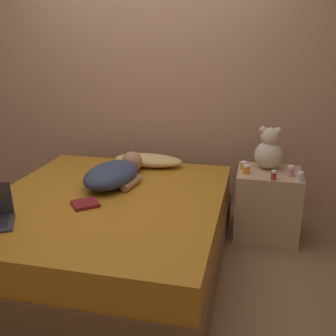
{
  "coord_description": "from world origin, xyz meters",
  "views": [
    {
      "loc": [
        1.03,
        -2.47,
        1.61
      ],
      "look_at": [
        0.41,
        0.24,
        0.68
      ],
      "focal_mm": 42.0,
      "sensor_mm": 36.0,
      "label": 1
    }
  ],
  "objects_px": {
    "bottle_clear": "(300,177)",
    "bottle_red": "(274,175)",
    "person_lying": "(115,173)",
    "book": "(85,204)",
    "teddy_bear": "(269,151)",
    "bottle_amber": "(244,165)",
    "bottle_pink": "(291,171)",
    "bottle_orange": "(246,169)",
    "pillow": "(148,160)"
  },
  "relations": [
    {
      "from": "bottle_clear",
      "to": "bottle_red",
      "type": "bearing_deg",
      "value": -177.21
    },
    {
      "from": "person_lying",
      "to": "book",
      "type": "bearing_deg",
      "value": -87.39
    },
    {
      "from": "teddy_bear",
      "to": "bottle_amber",
      "type": "bearing_deg",
      "value": -165.45
    },
    {
      "from": "bottle_red",
      "to": "bottle_pink",
      "type": "relative_size",
      "value": 0.86
    },
    {
      "from": "bottle_orange",
      "to": "bottle_pink",
      "type": "distance_m",
      "value": 0.34
    },
    {
      "from": "bottle_red",
      "to": "bottle_clear",
      "type": "xyz_separation_m",
      "value": [
        0.19,
        0.01,
        -0.0
      ]
    },
    {
      "from": "person_lying",
      "to": "bottle_pink",
      "type": "bearing_deg",
      "value": 20.59
    },
    {
      "from": "teddy_bear",
      "to": "bottle_amber",
      "type": "distance_m",
      "value": 0.24
    },
    {
      "from": "person_lying",
      "to": "bottle_clear",
      "type": "height_order",
      "value": "person_lying"
    },
    {
      "from": "pillow",
      "to": "bottle_pink",
      "type": "relative_size",
      "value": 7.29
    },
    {
      "from": "pillow",
      "to": "bottle_red",
      "type": "height_order",
      "value": "bottle_red"
    },
    {
      "from": "bottle_red",
      "to": "book",
      "type": "distance_m",
      "value": 1.42
    },
    {
      "from": "bottle_clear",
      "to": "book",
      "type": "xyz_separation_m",
      "value": [
        -1.47,
        -0.63,
        -0.1
      ]
    },
    {
      "from": "pillow",
      "to": "bottle_orange",
      "type": "distance_m",
      "value": 0.91
    },
    {
      "from": "person_lying",
      "to": "teddy_bear",
      "type": "relative_size",
      "value": 2.14
    },
    {
      "from": "person_lying",
      "to": "bottle_red",
      "type": "height_order",
      "value": "person_lying"
    },
    {
      "from": "pillow",
      "to": "bottle_clear",
      "type": "distance_m",
      "value": 1.32
    },
    {
      "from": "pillow",
      "to": "bottle_clear",
      "type": "bearing_deg",
      "value": -13.66
    },
    {
      "from": "bottle_clear",
      "to": "bottle_pink",
      "type": "distance_m",
      "value": 0.12
    },
    {
      "from": "bottle_orange",
      "to": "bottle_red",
      "type": "bearing_deg",
      "value": -25.8
    },
    {
      "from": "bottle_orange",
      "to": "bottle_red",
      "type": "relative_size",
      "value": 0.97
    },
    {
      "from": "pillow",
      "to": "teddy_bear",
      "type": "bearing_deg",
      "value": -2.55
    },
    {
      "from": "person_lying",
      "to": "teddy_bear",
      "type": "bearing_deg",
      "value": 29.37
    },
    {
      "from": "teddy_bear",
      "to": "bottle_pink",
      "type": "bearing_deg",
      "value": -43.06
    },
    {
      "from": "person_lying",
      "to": "bottle_amber",
      "type": "xyz_separation_m",
      "value": [
        0.99,
        0.39,
        0.01
      ]
    },
    {
      "from": "bottle_orange",
      "to": "bottle_clear",
      "type": "height_order",
      "value": "bottle_clear"
    },
    {
      "from": "pillow",
      "to": "teddy_bear",
      "type": "height_order",
      "value": "teddy_bear"
    },
    {
      "from": "pillow",
      "to": "bottle_pink",
      "type": "xyz_separation_m",
      "value": [
        1.22,
        -0.21,
        0.06
      ]
    },
    {
      "from": "teddy_bear",
      "to": "bottle_orange",
      "type": "height_order",
      "value": "teddy_bear"
    },
    {
      "from": "bottle_pink",
      "to": "bottle_orange",
      "type": "bearing_deg",
      "value": -177.98
    },
    {
      "from": "bottle_pink",
      "to": "book",
      "type": "bearing_deg",
      "value": -152.28
    },
    {
      "from": "bottle_clear",
      "to": "book",
      "type": "bearing_deg",
      "value": -156.63
    },
    {
      "from": "teddy_bear",
      "to": "bottle_orange",
      "type": "distance_m",
      "value": 0.27
    },
    {
      "from": "book",
      "to": "teddy_bear",
      "type": "bearing_deg",
      "value": 36.11
    },
    {
      "from": "person_lying",
      "to": "bottle_orange",
      "type": "height_order",
      "value": "person_lying"
    },
    {
      "from": "pillow",
      "to": "bottle_orange",
      "type": "height_order",
      "value": "bottle_orange"
    },
    {
      "from": "person_lying",
      "to": "book",
      "type": "height_order",
      "value": "person_lying"
    },
    {
      "from": "bottle_pink",
      "to": "teddy_bear",
      "type": "bearing_deg",
      "value": 136.94
    },
    {
      "from": "pillow",
      "to": "book",
      "type": "bearing_deg",
      "value": -101.15
    },
    {
      "from": "bottle_pink",
      "to": "person_lying",
      "type": "bearing_deg",
      "value": -168.2
    },
    {
      "from": "person_lying",
      "to": "bottle_orange",
      "type": "bearing_deg",
      "value": 23.75
    },
    {
      "from": "person_lying",
      "to": "bottle_orange",
      "type": "xyz_separation_m",
      "value": [
        1.01,
        0.27,
        0.02
      ]
    },
    {
      "from": "pillow",
      "to": "bottle_red",
      "type": "relative_size",
      "value": 8.51
    },
    {
      "from": "teddy_bear",
      "to": "bottle_red",
      "type": "bearing_deg",
      "value": -81.31
    },
    {
      "from": "bottle_red",
      "to": "bottle_clear",
      "type": "bearing_deg",
      "value": 2.79
    },
    {
      "from": "bottle_amber",
      "to": "bottle_orange",
      "type": "bearing_deg",
      "value": -77.72
    },
    {
      "from": "teddy_bear",
      "to": "book",
      "type": "bearing_deg",
      "value": -143.89
    },
    {
      "from": "bottle_red",
      "to": "bottle_pink",
      "type": "height_order",
      "value": "bottle_pink"
    },
    {
      "from": "teddy_bear",
      "to": "bottle_pink",
      "type": "relative_size",
      "value": 4.11
    },
    {
      "from": "bottle_orange",
      "to": "bottle_clear",
      "type": "xyz_separation_m",
      "value": [
        0.4,
        -0.09,
        0.0
      ]
    }
  ]
}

